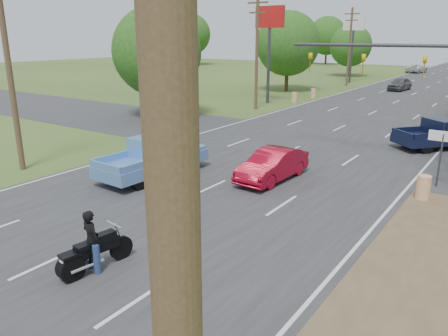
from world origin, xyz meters
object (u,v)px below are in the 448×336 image
Objects in this scene: red_convertible at (272,165)px; rider at (92,243)px; motorcycle at (90,255)px; blue_pickup at (155,157)px; distant_car_grey at (400,84)px; navy_pickup at (442,133)px; distant_car_white at (417,69)px.

red_convertible is 2.48× the size of rider.
blue_pickup is at bearing 130.12° from motorcycle.
navy_pickup is at bearing -66.85° from distant_car_grey.
red_convertible is 12.32m from navy_pickup.
distant_car_grey is 30.12m from distant_car_white.
blue_pickup is (-4.72, 7.65, 0.41)m from motorcycle.
navy_pickup is 1.19× the size of distant_car_grey.
navy_pickup is at bearing 110.89° from distant_car_white.
navy_pickup is at bearing 67.09° from red_convertible.
distant_car_white is (-7.98, 79.89, 0.20)m from motorcycle.
rider reaches higher than motorcycle.
motorcycle is 0.44× the size of navy_pickup.
distant_car_grey is at bearing -77.26° from rider.
distant_car_white is at bearing -75.83° from rider.
rider reaches higher than distant_car_white.
distant_car_grey is (0.99, 42.42, -0.17)m from blue_pickup.
distant_car_white is (-4.25, 29.82, -0.03)m from distant_car_grey.
motorcycle is at bearing -55.51° from blue_pickup.
motorcycle is 50.21m from distant_car_grey.
distant_car_grey is (-3.95, 39.82, 0.05)m from red_convertible.
blue_pickup is at bearing 100.41° from distant_car_white.
red_convertible is 0.82× the size of distant_car_white.
red_convertible is 40.01m from distant_car_grey.
red_convertible is at bearing 30.57° from blue_pickup.
rider is at bearing -64.45° from navy_pickup.
red_convertible is at bearing 104.54° from distant_car_white.
distant_car_white is (-8.20, 69.64, 0.02)m from red_convertible.
distant_car_grey is (-3.73, 50.07, 0.24)m from motorcycle.
rider is 0.31× the size of blue_pickup.
rider is (0.01, 0.07, 0.34)m from motorcycle.
blue_pickup reaches higher than red_convertible.
red_convertible reaches higher than motorcycle.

